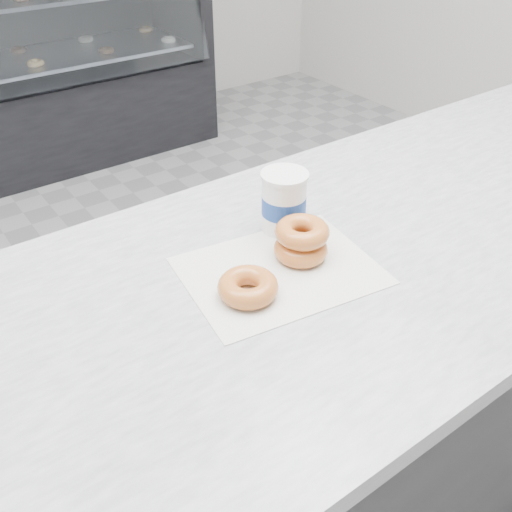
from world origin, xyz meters
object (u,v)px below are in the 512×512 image
(coffee_cup, at_px, (284,201))
(donut_single, at_px, (248,287))
(counter, at_px, (321,408))
(donut_stack, at_px, (301,241))

(coffee_cup, bearing_deg, donut_single, -167.29)
(donut_single, xyz_separation_m, coffee_cup, (0.18, 0.13, 0.04))
(counter, relative_size, donut_single, 29.35)
(counter, bearing_deg, donut_single, -177.15)
(counter, height_order, donut_single, donut_single)
(donut_stack, bearing_deg, donut_single, -165.78)
(donut_stack, bearing_deg, coffee_cup, 70.64)
(coffee_cup, bearing_deg, donut_stack, -133.17)
(counter, height_order, donut_stack, donut_stack)
(donut_single, relative_size, donut_stack, 0.99)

